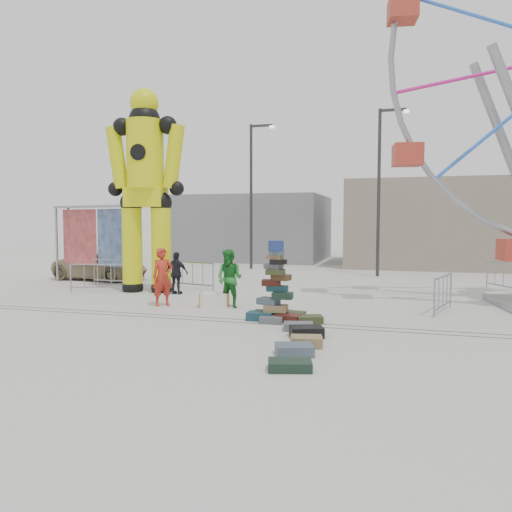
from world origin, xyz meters
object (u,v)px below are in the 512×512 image
(parked_suv, at_px, (101,266))
(steamer_trunk, at_px, (214,300))
(barricade_wheel_front, at_px, (443,293))
(barricade_wheel_back, at_px, (504,276))
(suitcase_tower, at_px, (276,298))
(banner_scaffold, at_px, (97,225))
(pedestrian_green, at_px, (230,279))
(barricade_dummy_b, at_px, (98,278))
(lamp_post_right, at_px, (381,183))
(pedestrian_red, at_px, (163,277))
(barricade_dummy_c, at_px, (193,275))
(pedestrian_black, at_px, (177,273))
(lamp_post_left, at_px, (253,189))
(barricade_dummy_a, at_px, (114,272))
(crash_test_dummy, at_px, (146,183))

(parked_suv, bearing_deg, steamer_trunk, -119.66)
(barricade_wheel_front, distance_m, barricade_wheel_back, 6.04)
(suitcase_tower, xyz_separation_m, banner_scaffold, (-9.26, 5.57, 1.90))
(steamer_trunk, relative_size, parked_suv, 0.21)
(banner_scaffold, bearing_deg, pedestrian_green, -14.53)
(steamer_trunk, height_order, barricade_dummy_b, barricade_dummy_b)
(lamp_post_right, relative_size, parked_suv, 1.84)
(banner_scaffold, distance_m, barricade_dummy_b, 3.36)
(pedestrian_red, distance_m, parked_suv, 8.19)
(barricade_dummy_c, bearing_deg, pedestrian_black, -74.51)
(steamer_trunk, xyz_separation_m, pedestrian_black, (-2.28, 2.12, 0.57))
(barricade_dummy_c, xyz_separation_m, pedestrian_red, (0.70, -3.95, 0.37))
(lamp_post_left, relative_size, barricade_wheel_back, 4.00)
(barricade_dummy_b, distance_m, pedestrian_red, 4.31)
(barricade_dummy_a, height_order, barricade_dummy_c, same)
(banner_scaffold, xyz_separation_m, pedestrian_green, (7.40, -4.07, -1.60))
(barricade_dummy_a, bearing_deg, banner_scaffold, 169.64)
(barricade_dummy_a, height_order, pedestrian_red, pedestrian_red)
(lamp_post_left, bearing_deg, banner_scaffold, -118.69)
(barricade_dummy_a, bearing_deg, pedestrian_red, -40.51)
(banner_scaffold, relative_size, pedestrian_red, 2.54)
(lamp_post_right, xyz_separation_m, crash_test_dummy, (-8.22, -7.91, -0.38))
(lamp_post_right, distance_m, suitcase_tower, 12.61)
(lamp_post_left, height_order, pedestrian_red, lamp_post_left)
(suitcase_tower, xyz_separation_m, pedestrian_green, (-1.85, 1.50, 0.30))
(barricade_dummy_a, xyz_separation_m, barricade_dummy_c, (3.63, -0.17, 0.00))
(parked_suv, bearing_deg, crash_test_dummy, -121.41)
(lamp_post_right, xyz_separation_m, barricade_dummy_b, (-9.98, -8.48, -3.93))
(barricade_dummy_c, bearing_deg, suitcase_tower, -33.78)
(barricade_dummy_a, distance_m, barricade_dummy_b, 2.12)
(barricade_dummy_c, xyz_separation_m, pedestrian_green, (2.83, -3.67, 0.35))
(crash_test_dummy, xyz_separation_m, parked_suv, (-3.96, 2.96, -3.50))
(crash_test_dummy, height_order, pedestrian_red, crash_test_dummy)
(suitcase_tower, relative_size, barricade_dummy_c, 1.08)
(steamer_trunk, bearing_deg, barricade_dummy_a, 133.16)
(banner_scaffold, bearing_deg, barricade_dummy_c, 9.28)
(barricade_dummy_c, bearing_deg, pedestrian_red, -65.89)
(pedestrian_green, bearing_deg, parked_suv, 158.33)
(lamp_post_right, distance_m, pedestrian_green, 11.63)
(lamp_post_right, relative_size, banner_scaffold, 1.72)
(suitcase_tower, distance_m, barricade_dummy_b, 8.42)
(suitcase_tower, height_order, barricade_dummy_a, suitcase_tower)
(pedestrian_green, bearing_deg, barricade_wheel_front, 21.15)
(barricade_wheel_front, height_order, pedestrian_black, pedestrian_black)
(barricade_dummy_b, distance_m, pedestrian_black, 3.12)
(pedestrian_black, bearing_deg, pedestrian_green, 146.33)
(parked_suv, bearing_deg, barricade_dummy_a, -127.08)
(barricade_dummy_a, height_order, pedestrian_green, pedestrian_green)
(lamp_post_right, relative_size, pedestrian_red, 4.36)
(suitcase_tower, bearing_deg, crash_test_dummy, 150.29)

